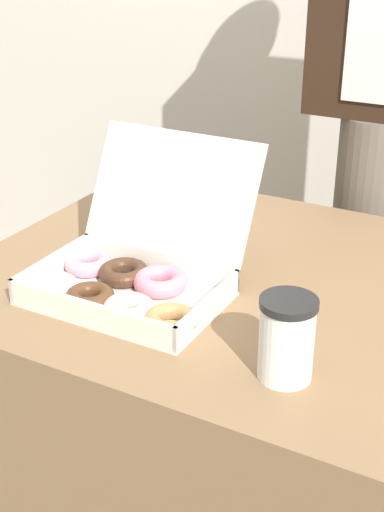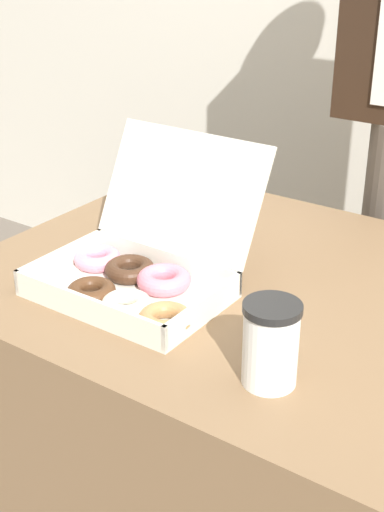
# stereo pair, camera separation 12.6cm
# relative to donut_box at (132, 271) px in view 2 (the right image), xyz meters

# --- Properties ---
(table) EXTENTS (1.03, 0.86, 0.76)m
(table) POSITION_rel_donut_box_xyz_m (0.14, 0.17, -0.42)
(table) COLOR brown
(table) RESTS_ON ground_plane
(donut_box) EXTENTS (0.36, 0.35, 0.26)m
(donut_box) POSITION_rel_donut_box_xyz_m (0.00, 0.00, 0.00)
(donut_box) COLOR silver
(donut_box) RESTS_ON table
(coffee_cup) EXTENTS (0.09, 0.09, 0.14)m
(coffee_cup) POSITION_rel_donut_box_xyz_m (0.36, -0.11, 0.03)
(coffee_cup) COLOR white
(coffee_cup) RESTS_ON table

